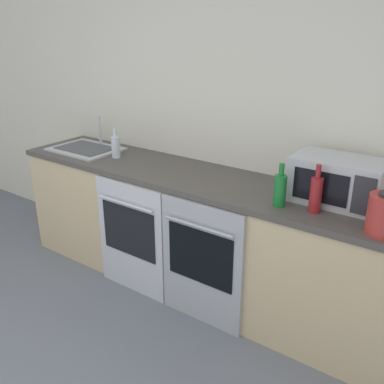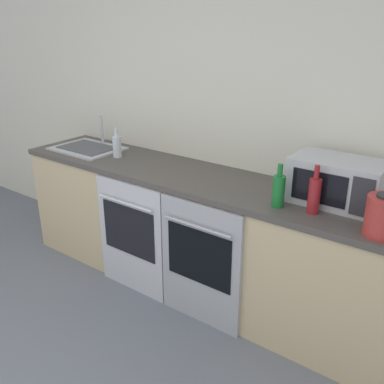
{
  "view_description": "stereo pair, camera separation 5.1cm",
  "coord_description": "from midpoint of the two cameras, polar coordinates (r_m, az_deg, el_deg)",
  "views": [
    {
      "loc": [
        1.63,
        -0.26,
        1.89
      ],
      "look_at": [
        -0.01,
        2.04,
        0.77
      ],
      "focal_mm": 40.0,
      "sensor_mm": 36.0,
      "label": 1
    },
    {
      "loc": [
        1.67,
        -0.23,
        1.89
      ],
      "look_at": [
        -0.01,
        2.04,
        0.77
      ],
      "focal_mm": 40.0,
      "sensor_mm": 36.0,
      "label": 2
    }
  ],
  "objects": [
    {
      "name": "bottle_green",
      "position": [
        2.48,
        12.06,
        0.25
      ],
      "size": [
        0.07,
        0.07,
        0.26
      ],
      "color": "#19722D",
      "rests_on": "counter_back"
    },
    {
      "name": "bottle_clear",
      "position": [
        3.4,
        -9.56,
        6.07
      ],
      "size": [
        0.07,
        0.07,
        0.23
      ],
      "color": "silver",
      "rests_on": "counter_back"
    },
    {
      "name": "oven_left",
      "position": [
        3.15,
        -7.73,
        -6.03
      ],
      "size": [
        0.61,
        0.06,
        0.86
      ],
      "color": "silver",
      "rests_on": "ground_plane"
    },
    {
      "name": "wall_back",
      "position": [
        3.15,
        4.29,
        10.84
      ],
      "size": [
        10.0,
        0.06,
        2.6
      ],
      "color": "silver",
      "rests_on": "ground_plane"
    },
    {
      "name": "bottle_red",
      "position": [
        2.44,
        16.57,
        -0.34
      ],
      "size": [
        0.07,
        0.07,
        0.28
      ],
      "color": "maroon",
      "rests_on": "counter_back"
    },
    {
      "name": "microwave",
      "position": [
        2.61,
        19.31,
        1.32
      ],
      "size": [
        0.52,
        0.33,
        0.27
      ],
      "color": "#B7BABF",
      "rests_on": "counter_back"
    },
    {
      "name": "oven_right",
      "position": [
        2.8,
        1.6,
        -9.59
      ],
      "size": [
        0.61,
        0.06,
        0.86
      ],
      "color": "#A8AAAF",
      "rests_on": "ground_plane"
    },
    {
      "name": "kettle",
      "position": [
        2.31,
        24.78,
        -2.94
      ],
      "size": [
        0.18,
        0.18,
        0.22
      ],
      "color": "#B2332D",
      "rests_on": "counter_back"
    },
    {
      "name": "counter_back",
      "position": [
        3.16,
        0.64,
        -5.35
      ],
      "size": [
        2.98,
        0.62,
        0.9
      ],
      "color": "#D1B789",
      "rests_on": "ground_plane"
    },
    {
      "name": "sink",
      "position": [
        3.68,
        -13.3,
        5.76
      ],
      "size": [
        0.56,
        0.42,
        0.26
      ],
      "color": "#B7BABF",
      "rests_on": "counter_back"
    }
  ]
}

